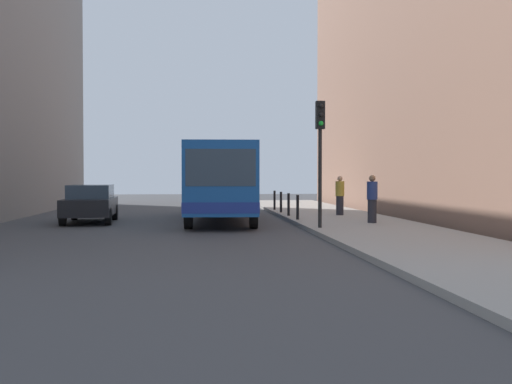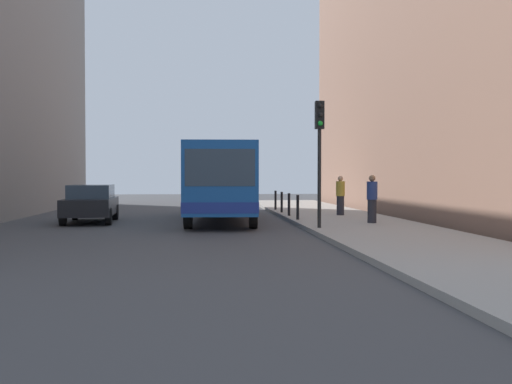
{
  "view_description": "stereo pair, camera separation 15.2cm",
  "coord_description": "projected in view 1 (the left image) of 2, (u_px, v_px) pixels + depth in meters",
  "views": [
    {
      "loc": [
        -0.46,
        -22.81,
        1.83
      ],
      "look_at": [
        1.81,
        0.62,
        1.22
      ],
      "focal_mm": 43.57,
      "sensor_mm": 36.0,
      "label": 1
    },
    {
      "loc": [
        -0.31,
        -22.82,
        1.83
      ],
      "look_at": [
        1.81,
        0.62,
        1.22
      ],
      "focal_mm": 43.57,
      "sensor_mm": 36.0,
      "label": 2
    }
  ],
  "objects": [
    {
      "name": "car_beside_bus",
      "position": [
        90.0,
        203.0,
        24.39
      ],
      "size": [
        2.03,
        4.48,
        1.48
      ],
      "rotation": [
        0.0,
        0.0,
        3.19
      ],
      "color": "black",
      "rests_on": "ground"
    },
    {
      "name": "pedestrian_near_signal",
      "position": [
        372.0,
        199.0,
        22.24
      ],
      "size": [
        0.38,
        0.38,
        1.71
      ],
      "rotation": [
        0.0,
        0.0,
        1.05
      ],
      "color": "#26262D",
      "rests_on": "sidewalk"
    },
    {
      "name": "bollard_farthest",
      "position": [
        275.0,
        200.0,
        30.96
      ],
      "size": [
        0.11,
        0.11,
        0.95
      ],
      "primitive_type": "cylinder",
      "color": "black",
      "rests_on": "sidewalk"
    },
    {
      "name": "sidewalk",
      "position": [
        353.0,
        223.0,
        23.3
      ],
      "size": [
        4.4,
        40.0,
        0.15
      ],
      "primitive_type": "cube",
      "color": "#9E9991",
      "rests_on": "ground"
    },
    {
      "name": "building_right",
      "position": [
        464.0,
        59.0,
        27.69
      ],
      "size": [
        7.0,
        32.0,
        14.12
      ],
      "primitive_type": "cube",
      "color": "#936B56",
      "rests_on": "ground"
    },
    {
      "name": "bollard_near",
      "position": [
        298.0,
        207.0,
        23.93
      ],
      "size": [
        0.11,
        0.11,
        0.95
      ],
      "primitive_type": "cylinder",
      "color": "black",
      "rests_on": "sidewalk"
    },
    {
      "name": "pedestrian_mid_sidewalk",
      "position": [
        340.0,
        196.0,
        26.64
      ],
      "size": [
        0.38,
        0.38,
        1.68
      ],
      "rotation": [
        0.0,
        0.0,
        3.62
      ],
      "color": "#26262D",
      "rests_on": "sidewalk"
    },
    {
      "name": "bollard_far",
      "position": [
        281.0,
        202.0,
        28.61
      ],
      "size": [
        0.11,
        0.11,
        0.95
      ],
      "primitive_type": "cylinder",
      "color": "black",
      "rests_on": "sidewalk"
    },
    {
      "name": "bus",
      "position": [
        222.0,
        179.0,
        25.51
      ],
      "size": [
        3.05,
        11.13,
        3.0
      ],
      "rotation": [
        0.0,
        0.0,
        3.09
      ],
      "color": "#19519E",
      "rests_on": "ground"
    },
    {
      "name": "ground_plane",
      "position": [
        209.0,
        226.0,
        22.78
      ],
      "size": [
        80.0,
        80.0,
        0.0
      ],
      "primitive_type": "plane",
      "color": "#424244"
    },
    {
      "name": "traffic_light",
      "position": [
        320.0,
        140.0,
        20.06
      ],
      "size": [
        0.28,
        0.33,
        4.1
      ],
      "color": "black",
      "rests_on": "sidewalk"
    },
    {
      "name": "bollard_mid",
      "position": [
        289.0,
        204.0,
        26.27
      ],
      "size": [
        0.11,
        0.11,
        0.95
      ],
      "primitive_type": "cylinder",
      "color": "black",
      "rests_on": "sidewalk"
    }
  ]
}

